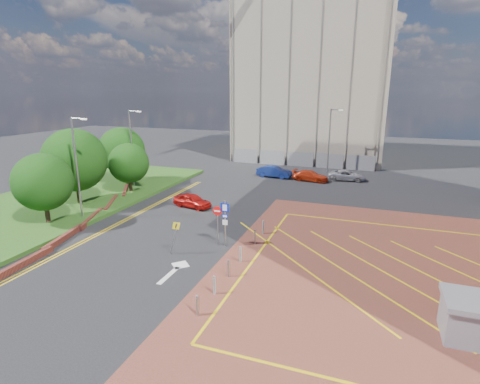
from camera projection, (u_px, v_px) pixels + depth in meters
The scene contains 20 objects.
ground at pixel (213, 251), 24.74m from camera, with size 140.00×140.00×0.00m, color black.
forecourt at pixel (450, 287), 20.18m from camera, with size 26.00×26.00×0.02m, color brown.
grass_bed at pixel (67, 199), 36.01m from camera, with size 14.00×32.00×0.30m, color #274917.
retaining_wall at pixel (89, 218), 30.35m from camera, with size 6.06×20.33×0.40m.
tree_a at pixel (43, 182), 28.38m from camera, with size 4.40×4.40×5.41m.
tree_b at pixel (75, 160), 33.21m from camera, with size 5.60×5.60×6.74m.
tree_c at pixel (129, 163), 37.38m from camera, with size 4.00×4.00×4.90m.
tree_d at pixel (122, 150), 40.90m from camera, with size 5.00×5.00×6.08m.
lamp_left_near at pixel (77, 164), 29.37m from camera, with size 1.53×0.16×8.00m.
lamp_left_far at pixel (132, 145), 39.10m from camera, with size 1.53×0.16×8.00m.
lamp_back at pixel (330, 138), 47.69m from camera, with size 1.53×0.16×8.00m.
sign_cluster at pixel (222, 218), 25.03m from camera, with size 1.17×0.12×3.20m.
warning_sign at pixel (175, 234), 23.75m from camera, with size 0.75×0.42×2.25m.
bollard_row at pixel (237, 260), 22.36m from camera, with size 0.14×11.14×0.90m.
construction_building at pixel (315, 85), 58.16m from camera, with size 21.20×19.20×22.00m, color #A49886.
construction_fence at pixel (307, 160), 51.39m from camera, with size 21.60×0.06×2.00m, color gray.
car_red_left at pixel (192, 201), 33.74m from camera, with size 1.47×3.65×1.24m, color #AE120E.
car_blue_back at pixel (274, 172), 45.34m from camera, with size 1.48×4.24×1.40m, color navy.
car_red_back at pixel (310, 176), 43.51m from camera, with size 1.69×4.15×1.21m, color red.
car_silver_back at pixel (347, 175), 43.82m from camera, with size 1.96×4.26×1.18m, color silver.
Camera 1 is at (9.41, -20.89, 10.27)m, focal length 28.00 mm.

